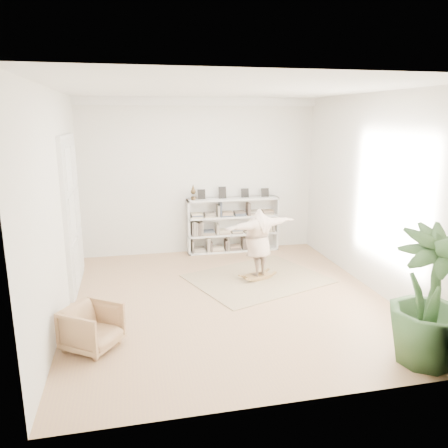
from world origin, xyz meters
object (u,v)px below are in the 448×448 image
Objects in this scene: bookshelf at (233,225)px; rocker_board at (258,276)px; armchair at (92,327)px; person at (258,240)px; houseplant at (431,297)px.

bookshelf is 3.71× the size of rocker_board.
person reaches higher than armchair.
bookshelf is 3.20× the size of armchair.
rocker_board is at bearing -20.61° from armchair.
armchair is 0.41× the size of person.
armchair is 3.71m from person.
bookshelf is at bearing -1.51° from armchair.
houseplant is at bearing 90.64° from person.
person is (0.05, -1.98, 0.17)m from bookshelf.
houseplant is (1.29, -3.39, 0.84)m from rocker_board.
armchair is 3.69m from rocker_board.
armchair is 0.38× the size of houseplant.
houseplant reaches higher than rocker_board.
armchair is (-2.98, -4.08, -0.32)m from bookshelf.
armchair is 1.16× the size of rocker_board.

